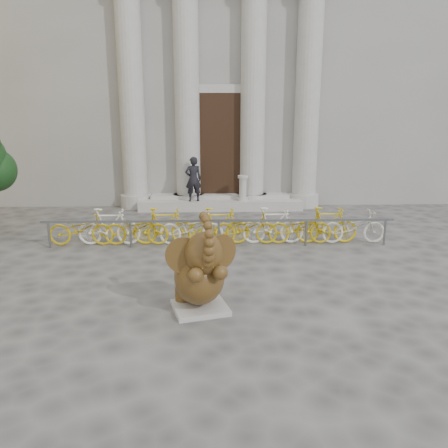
{
  "coord_description": "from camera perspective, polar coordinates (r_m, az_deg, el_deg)",
  "views": [
    {
      "loc": [
        -0.37,
        -6.65,
        3.31
      ],
      "look_at": [
        -0.08,
        2.43,
        1.1
      ],
      "focal_mm": 35.0,
      "sensor_mm": 36.0,
      "label": 1
    }
  ],
  "objects": [
    {
      "name": "ground",
      "position": [
        7.44,
        1.27,
        -12.75
      ],
      "size": [
        80.0,
        80.0,
        0.0
      ],
      "primitive_type": "plane",
      "color": "#474442",
      "rests_on": "ground"
    },
    {
      "name": "classical_building",
      "position": [
        21.75,
        -0.86,
        20.73
      ],
      "size": [
        22.0,
        10.7,
        12.0
      ],
      "color": "gray",
      "rests_on": "ground"
    },
    {
      "name": "entrance_steps",
      "position": [
        16.36,
        -0.46,
        2.64
      ],
      "size": [
        6.0,
        1.2,
        0.36
      ],
      "primitive_type": "cube",
      "color": "#A8A59E",
      "rests_on": "ground"
    },
    {
      "name": "elephant_statue",
      "position": [
        7.61,
        -3.13,
        -6.66
      ],
      "size": [
        1.2,
        1.45,
        1.84
      ],
      "rotation": [
        0.0,
        0.0,
        0.26
      ],
      "color": "#A8A59E",
      "rests_on": "ground"
    },
    {
      "name": "bike_rack",
      "position": [
        11.68,
        -0.71,
        -0.25
      ],
      "size": [
        9.24,
        0.53,
        1.0
      ],
      "color": "slate",
      "rests_on": "ground"
    },
    {
      "name": "pedestrian",
      "position": [
        15.86,
        -4.03,
        5.87
      ],
      "size": [
        0.66,
        0.51,
        1.61
      ],
      "primitive_type": "imported",
      "rotation": [
        0.0,
        0.0,
        3.37
      ],
      "color": "black",
      "rests_on": "entrance_steps"
    },
    {
      "name": "balustrade_post",
      "position": [
        16.0,
        2.47,
        4.59
      ],
      "size": [
        0.38,
        0.38,
        0.93
      ],
      "color": "#A8A59E",
      "rests_on": "entrance_steps"
    }
  ]
}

